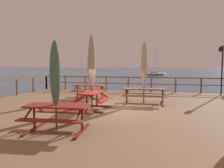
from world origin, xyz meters
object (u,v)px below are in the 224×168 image
object	(u,v)px
patio_umbrella_short_mid	(92,62)
lamp_post_hooked	(222,62)
patio_umbrella_short_back	(144,64)
patio_umbrella_tall_mid_right	(55,74)
picnic_table_back_right	(58,112)
picnic_table_mid_centre	(144,92)
picnic_table_mid_right	(89,88)
patio_umbrella_tall_back_left	(90,66)
picnic_table_front_right	(92,97)
sailboat_distant	(155,74)

from	to	relation	value
patio_umbrella_short_mid	lamp_post_hooked	size ratio (longest dim) A/B	1.01
patio_umbrella_short_back	patio_umbrella_tall_mid_right	world-z (taller)	patio_umbrella_short_back
picnic_table_back_right	picnic_table_mid_centre	bearing A→B (deg)	67.69
picnic_table_mid_right	patio_umbrella_short_mid	bearing A→B (deg)	-68.82
picnic_table_mid_centre	patio_umbrella_tall_back_left	distance (m)	3.70
picnic_table_front_right	patio_umbrella_short_back	distance (m)	3.26
picnic_table_back_right	patio_umbrella_short_back	xyz separation A→B (m)	(2.08, 5.22, 1.44)
patio_umbrella_short_mid	sailboat_distant	size ratio (longest dim) A/B	0.42
lamp_post_hooked	patio_umbrella_tall_mid_right	bearing A→B (deg)	-126.06
patio_umbrella_short_mid	patio_umbrella_tall_back_left	bearing A→B (deg)	110.04
picnic_table_back_right	picnic_table_front_right	bearing A→B (deg)	90.06
sailboat_distant	patio_umbrella_tall_mid_right	bearing A→B (deg)	-91.41
patio_umbrella_short_back	patio_umbrella_tall_mid_right	xyz separation A→B (m)	(-2.14, -5.20, -0.32)
sailboat_distant	patio_umbrella_tall_back_left	bearing A→B (deg)	-92.92
picnic_table_front_right	lamp_post_hooked	xyz separation A→B (m)	(6.67, 6.06, 1.56)
picnic_table_mid_right	picnic_table_mid_centre	bearing A→B (deg)	-18.68
picnic_table_mid_centre	sailboat_distant	bearing A→B (deg)	91.01
picnic_table_front_right	lamp_post_hooked	distance (m)	9.14
picnic_table_mid_centre	picnic_table_back_right	distance (m)	5.57
picnic_table_front_right	patio_umbrella_tall_back_left	world-z (taller)	patio_umbrella_tall_back_left
picnic_table_mid_centre	sailboat_distant	world-z (taller)	sailboat_distant
picnic_table_mid_centre	patio_umbrella_short_mid	size ratio (longest dim) A/B	0.69
picnic_table_front_right	patio_umbrella_short_mid	world-z (taller)	patio_umbrella_short_mid
picnic_table_mid_right	sailboat_distant	distance (m)	47.33
picnic_table_front_right	patio_umbrella_short_back	world-z (taller)	patio_umbrella_short_back
picnic_table_mid_centre	sailboat_distant	size ratio (longest dim) A/B	0.29
picnic_table_mid_centre	patio_umbrella_tall_mid_right	world-z (taller)	patio_umbrella_tall_mid_right
picnic_table_mid_right	patio_umbrella_tall_mid_right	distance (m)	6.47
patio_umbrella_tall_back_left	picnic_table_mid_right	bearing A→B (deg)	-158.11
patio_umbrella_short_back	patio_umbrella_tall_mid_right	distance (m)	5.63
picnic_table_mid_centre	patio_umbrella_tall_mid_right	xyz separation A→B (m)	(-2.17, -5.14, 1.11)
picnic_table_mid_centre	patio_umbrella_short_back	world-z (taller)	patio_umbrella_short_back
picnic_table_mid_centre	lamp_post_hooked	size ratio (longest dim) A/B	0.70
patio_umbrella_short_mid	patio_umbrella_short_back	bearing A→B (deg)	43.74
patio_umbrella_tall_mid_right	patio_umbrella_short_mid	distance (m)	3.22
patio_umbrella_tall_back_left	lamp_post_hooked	distance (m)	8.34
picnic_table_mid_centre	picnic_table_front_right	bearing A→B (deg)	-136.96
sailboat_distant	patio_umbrella_short_mid	bearing A→B (deg)	-91.46
picnic_table_mid_centre	picnic_table_back_right	bearing A→B (deg)	-112.31
lamp_post_hooked	picnic_table_mid_centre	bearing A→B (deg)	-138.09
picnic_table_mid_right	patio_umbrella_tall_back_left	distance (m)	1.33
picnic_table_mid_right	picnic_table_back_right	world-z (taller)	same
picnic_table_front_right	patio_umbrella_short_mid	xyz separation A→B (m)	(-0.01, 0.03, 1.51)
patio_umbrella_tall_back_left	sailboat_distant	size ratio (longest dim) A/B	0.39
picnic_table_mid_right	picnic_table_front_right	world-z (taller)	same
lamp_post_hooked	patio_umbrella_tall_back_left	bearing A→B (deg)	-159.40
picnic_table_mid_right	picnic_table_back_right	size ratio (longest dim) A/B	0.98
picnic_table_mid_right	picnic_table_mid_centre	size ratio (longest dim) A/B	0.86
sailboat_distant	picnic_table_front_right	bearing A→B (deg)	-91.44
patio_umbrella_short_mid	picnic_table_mid_right	bearing A→B (deg)	111.18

